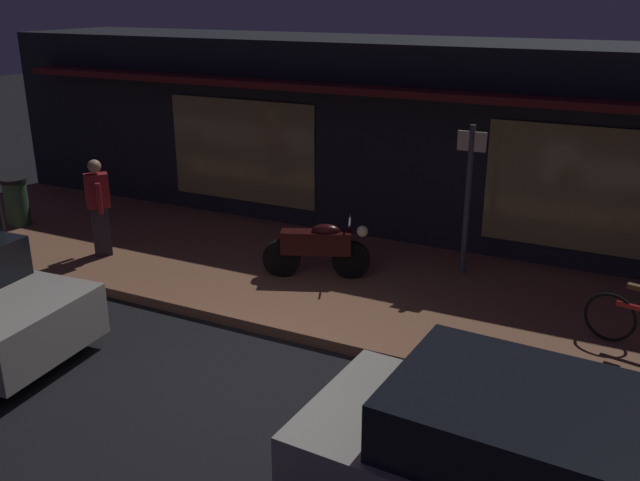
{
  "coord_description": "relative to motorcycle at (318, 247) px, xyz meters",
  "views": [
    {
      "loc": [
        4.13,
        -6.21,
        4.4
      ],
      "look_at": [
        -0.2,
        2.4,
        0.95
      ],
      "focal_mm": 38.8,
      "sensor_mm": 36.0,
      "label": 1
    }
  ],
  "objects": [
    {
      "name": "ground_plane",
      "position": [
        0.46,
        -2.86,
        -0.65
      ],
      "size": [
        60.0,
        60.0,
        0.0
      ],
      "primitive_type": "plane",
      "color": "black"
    },
    {
      "name": "sidewalk_slab",
      "position": [
        0.46,
        0.14,
        -0.57
      ],
      "size": [
        18.0,
        4.0,
        0.15
      ],
      "primitive_type": "cube",
      "color": "brown",
      "rests_on": "ground_plane"
    },
    {
      "name": "storefront_building",
      "position": [
        0.46,
        3.53,
        1.16
      ],
      "size": [
        18.0,
        3.3,
        3.6
      ],
      "color": "black",
      "rests_on": "ground_plane"
    },
    {
      "name": "motorcycle",
      "position": [
        0.0,
        0.0,
        0.0
      ],
      "size": [
        1.61,
        0.84,
        0.97
      ],
      "color": "black",
      "rests_on": "sidewalk_slab"
    },
    {
      "name": "person_photographer",
      "position": [
        -3.76,
        -0.77,
        0.38
      ],
      "size": [
        0.52,
        0.47,
        1.67
      ],
      "color": "#28232D",
      "rests_on": "sidewalk_slab"
    },
    {
      "name": "sign_post",
      "position": [
        2.01,
        1.16,
        0.86
      ],
      "size": [
        0.44,
        0.09,
        2.4
      ],
      "color": "#47474C",
      "rests_on": "sidewalk_slab"
    },
    {
      "name": "trash_bin",
      "position": [
        -6.39,
        -0.28,
        -0.03
      ],
      "size": [
        0.48,
        0.48,
        0.93
      ],
      "color": "#2D4C33",
      "rests_on": "sidewalk_slab"
    },
    {
      "name": "parked_car_across",
      "position": [
        4.07,
        -4.12,
        0.06
      ],
      "size": [
        4.19,
        1.98,
        1.42
      ],
      "color": "black",
      "rests_on": "ground_plane"
    }
  ]
}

